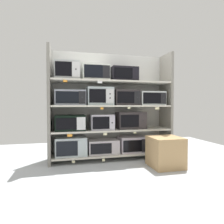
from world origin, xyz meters
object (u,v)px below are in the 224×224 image
microwave_10 (67,71)px  microwave_3 (70,123)px  microwave_9 (150,98)px  microwave_11 (95,73)px  microwave_6 (70,98)px  shipping_carton (165,152)px  microwave_2 (132,144)px  microwave_0 (71,146)px  microwave_8 (125,98)px  microwave_12 (123,75)px  microwave_7 (100,96)px  microwave_4 (101,122)px  microwave_1 (103,147)px  microwave_5 (131,120)px

microwave_10 → microwave_3: bearing=0.1°
microwave_9 → microwave_11: size_ratio=1.03×
microwave_9 → microwave_10: bearing=180.0°
microwave_6 → shipping_carton: size_ratio=1.07×
microwave_10 → microwave_9: bearing=-0.0°
microwave_2 → shipping_carton: size_ratio=1.00×
microwave_0 → microwave_11: microwave_11 is taller
microwave_8 → microwave_12: bearing=179.9°
microwave_12 → shipping_carton: 1.64m
microwave_10 → shipping_carton: (1.60, -0.68, -1.42)m
microwave_7 → microwave_12: 0.63m
microwave_6 → microwave_11: (0.47, -0.00, 0.47)m
microwave_6 → microwave_10: bearing=179.9°
microwave_6 → microwave_10: (-0.05, 0.00, 0.49)m
microwave_4 → microwave_12: size_ratio=0.87×
microwave_1 → microwave_6: microwave_6 is taller
microwave_4 → microwave_11: microwave_11 is taller
microwave_7 → microwave_10: microwave_10 is taller
microwave_3 → microwave_9: (1.59, -0.00, 0.46)m
microwave_5 → microwave_8: 0.46m
microwave_8 → microwave_9: 0.53m
microwave_6 → microwave_4: bearing=-0.0°
microwave_0 → microwave_5: (1.16, 0.00, 0.46)m
microwave_5 → microwave_7: microwave_7 is taller
microwave_8 → microwave_9: (0.53, -0.00, -0.01)m
microwave_0 → microwave_8: (1.05, 0.00, 0.90)m
shipping_carton → microwave_12: bearing=128.4°
microwave_4 → shipping_carton: (0.97, -0.68, -0.47)m
microwave_9 → shipping_carton: bearing=-92.6°
microwave_1 → microwave_8: (0.45, -0.00, 0.94)m
microwave_1 → microwave_7: microwave_7 is taller
microwave_1 → microwave_3: microwave_3 is taller
microwave_2 → microwave_5: bearing=179.7°
microwave_11 → microwave_5: bearing=0.0°
microwave_4 → microwave_5: 0.59m
microwave_0 → microwave_10: 1.38m
microwave_4 → microwave_6: size_ratio=0.80×
microwave_9 → microwave_3: bearing=180.0°
microwave_1 → microwave_5: 0.75m
microwave_9 → microwave_4: bearing=-180.0°
microwave_0 → microwave_1: bearing=0.0°
microwave_12 → microwave_11: bearing=-180.0°
microwave_2 → shipping_carton: shipping_carton is taller
microwave_7 → microwave_12: bearing=0.0°
microwave_5 → microwave_0: bearing=-180.0°
microwave_9 → microwave_6: bearing=180.0°
microwave_6 → microwave_12: bearing=0.0°
microwave_6 → microwave_2: bearing=0.0°
microwave_4 → microwave_7: (-0.03, 0.00, 0.49)m
shipping_carton → microwave_11: bearing=147.9°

